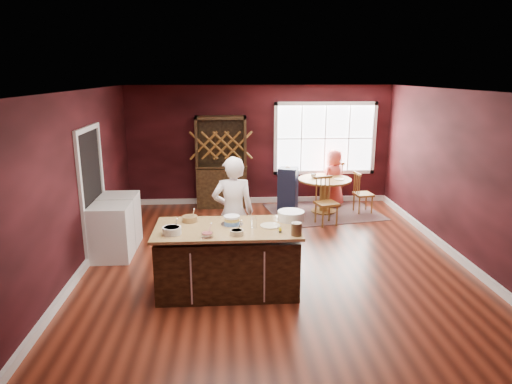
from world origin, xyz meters
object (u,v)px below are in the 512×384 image
kitchen_island (228,260)px  dining_table (324,188)px  toddler (288,173)px  baker (233,213)px  layer_cake (232,220)px  chair_north (332,182)px  chair_east (363,192)px  washer (111,232)px  dryer (120,220)px  hutch (221,162)px  chair_south (327,201)px  seated_woman (334,178)px  high_chair (288,188)px

kitchen_island → dining_table: (2.10, 3.56, 0.10)m
toddler → baker: bearing=-111.9°
layer_cake → chair_north: (2.38, 4.20, -0.49)m
chair_north → chair_east: bearing=106.1°
washer → dryer: (0.00, 0.64, 0.00)m
chair_east → hutch: hutch is taller
layer_cake → hutch: bearing=92.6°
baker → dryer: size_ratio=1.93×
chair_south → washer: (-3.85, -1.50, -0.03)m
seated_woman → washer: 5.12m
layer_cake → seated_woman: 4.57m
kitchen_island → washer: 2.24m
chair_south → kitchen_island: bearing=-142.0°
chair_north → hutch: 2.63m
chair_north → washer: bearing=20.7°
seated_woman → chair_north: bearing=-131.5°
high_chair → toddler: 0.33m
dining_table → high_chair: size_ratio=1.15×
baker → washer: size_ratio=1.94×
kitchen_island → dryer: bearing=135.2°
dining_table → chair_east: bearing=-5.1°
baker → high_chair: size_ratio=1.78×
dining_table → chair_north: size_ratio=1.15×
baker → layer_cake: bearing=84.0°
chair_east → washer: chair_east is taller
chair_south → dryer: (-3.85, -0.86, -0.03)m
chair_south → washer: 4.13m
baker → layer_cake: size_ratio=5.71×
seated_woman → chair_south: bearing=36.8°
dining_table → dryer: size_ratio=1.25×
chair_south → chair_north: bearing=57.3°
kitchen_island → seated_woman: size_ratio=1.51×
layer_cake → chair_north: size_ratio=0.31×
layer_cake → dining_table: bearing=59.5°
baker → high_chair: bearing=-116.1°
toddler → dryer: (-3.23, -2.04, -0.35)m
chair_south → dryer: bearing=176.5°
seated_woman → high_chair: seated_woman is taller
seated_woman → hutch: hutch is taller
baker → toddler: 3.37m
kitchen_island → chair_north: (2.45, 4.31, 0.06)m
seated_woman → washer: size_ratio=1.44×
seated_woman → dryer: seated_woman is taller
chair_south → high_chair: (-0.63, 1.09, 0.01)m
dining_table → hutch: bearing=164.7°
chair_south → toddler: bearing=101.6°
baker → dryer: baker is taller
kitchen_island → high_chair: bearing=70.6°
hutch → layer_cake: bearing=-87.4°
chair_north → dryer: (-4.33, -2.45, -0.04)m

